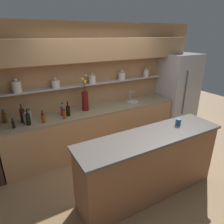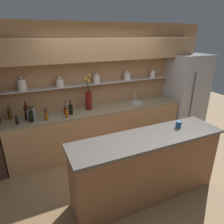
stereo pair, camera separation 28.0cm
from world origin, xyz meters
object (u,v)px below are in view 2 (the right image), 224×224
at_px(refrigerator, 186,94).
at_px(bottle_wine_9, 71,109).
at_px(bottle_sauce_5, 46,117).
at_px(sink_fixture, 137,102).
at_px(bottle_spirit_0, 66,108).
at_px(bottle_sauce_2, 46,113).
at_px(bottle_spirit_6, 10,114).
at_px(bottle_sauce_4, 17,121).
at_px(bottle_sauce_7, 65,110).
at_px(bottle_sauce_11, 67,113).
at_px(flower_vase, 88,99).
at_px(coffee_mug, 178,124).
at_px(bottle_wine_8, 31,116).
at_px(bottle_wine_3, 27,112).
at_px(bottle_spirit_10, 29,115).
at_px(bottle_spirit_1, 33,114).

relative_size(refrigerator, bottle_wine_9, 6.77).
bearing_deg(bottle_sauce_5, sink_fixture, 4.78).
distance_m(bottle_spirit_0, bottle_sauce_5, 0.45).
bearing_deg(bottle_sauce_2, bottle_spirit_6, 165.72).
bearing_deg(bottle_sauce_2, bottle_sauce_4, -163.72).
distance_m(bottle_sauce_7, bottle_sauce_11, 0.17).
xyz_separation_m(flower_vase, bottle_sauce_5, (-0.87, -0.21, -0.15)).
height_order(bottle_sauce_4, coffee_mug, coffee_mug).
relative_size(bottle_spirit_6, coffee_mug, 2.39).
relative_size(bottle_spirit_6, bottle_wine_8, 0.84).
height_order(bottle_sauce_5, bottle_sauce_11, bottle_sauce_11).
bearing_deg(sink_fixture, bottle_sauce_7, -179.36).
xyz_separation_m(flower_vase, coffee_mug, (0.93, -1.58, -0.07)).
xyz_separation_m(bottle_sauce_7, bottle_sauce_11, (-0.00, -0.17, -0.00)).
bearing_deg(flower_vase, sink_fixture, -2.26).
distance_m(bottle_wine_3, bottle_spirit_10, 0.10).
bearing_deg(flower_vase, bottle_spirit_1, -177.46).
distance_m(bottle_sauce_5, bottle_spirit_6, 0.68).
xyz_separation_m(bottle_spirit_1, bottle_sauce_7, (0.57, -0.01, -0.02)).
height_order(bottle_wine_3, bottle_wine_9, bottle_wine_3).
relative_size(bottle_sauce_2, bottle_wine_9, 0.57).
relative_size(bottle_wine_8, bottle_wine_9, 1.02).
bearing_deg(sink_fixture, flower_vase, 177.74).
bearing_deg(bottle_wine_3, refrigerator, -1.57).
relative_size(refrigerator, sink_fixture, 7.35).
bearing_deg(bottle_sauce_7, bottle_spirit_6, 169.71).
distance_m(bottle_spirit_0, bottle_sauce_11, 0.23).
relative_size(bottle_spirit_1, bottle_sauce_7, 1.33).
distance_m(bottle_spirit_1, bottle_wine_3, 0.13).
xyz_separation_m(sink_fixture, bottle_sauce_7, (-1.62, -0.02, 0.05)).
height_order(bottle_wine_3, bottle_sauce_7, bottle_wine_3).
relative_size(bottle_sauce_2, bottle_spirit_6, 0.67).
relative_size(bottle_sauce_2, coffee_mug, 1.60).
bearing_deg(refrigerator, bottle_spirit_10, 179.87).
height_order(sink_fixture, bottle_spirit_6, sink_fixture).
height_order(bottle_wine_3, bottle_sauce_5, bottle_wine_3).
bearing_deg(refrigerator, sink_fixture, 177.96).
distance_m(bottle_spirit_0, bottle_wine_9, 0.14).
bearing_deg(bottle_wine_8, bottle_sauce_11, -4.89).
bearing_deg(bottle_spirit_0, bottle_wine_8, -164.77).
height_order(bottle_sauce_4, bottle_sauce_11, bottle_sauce_11).
bearing_deg(bottle_sauce_5, bottle_spirit_1, 140.88).
xyz_separation_m(bottle_spirit_6, bottle_sauce_7, (0.96, -0.17, -0.02)).
bearing_deg(flower_vase, bottle_sauce_2, -177.16).
distance_m(bottle_spirit_6, bottle_sauce_7, 0.98).
xyz_separation_m(bottle_spirit_1, bottle_wine_9, (0.67, -0.07, 0.01)).
height_order(bottle_sauce_2, bottle_wine_3, bottle_wine_3).
bearing_deg(sink_fixture, bottle_sauce_4, -176.68).
xyz_separation_m(sink_fixture, bottle_wine_3, (-2.30, 0.05, 0.10)).
bearing_deg(bottle_wine_8, bottle_spirit_6, 140.31).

